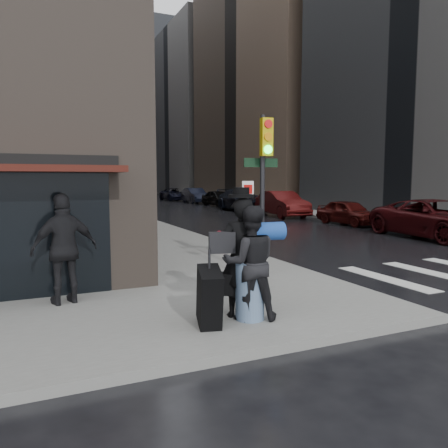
{
  "coord_description": "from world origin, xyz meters",
  "views": [
    {
      "loc": [
        -4.48,
        -7.07,
        2.46
      ],
      "look_at": [
        0.09,
        3.18,
        1.3
      ],
      "focal_mm": 35.0,
      "sensor_mm": 36.0,
      "label": 1
    }
  ],
  "objects_px": {
    "traffic_light": "(263,174)",
    "parked_car_2": "(282,204)",
    "man_overcoat": "(235,263)",
    "man_greycoat": "(65,249)",
    "parked_car_3": "(241,200)",
    "parked_car_6": "(174,194)",
    "parked_car_1": "(348,212)",
    "parked_car_0": "(436,219)",
    "fire_hydrant": "(219,242)",
    "parked_car_5": "(195,195)",
    "man_jeans": "(249,263)",
    "parked_car_4": "(218,198)"
  },
  "relations": [
    {
      "from": "traffic_light",
      "to": "parked_car_6",
      "type": "relative_size",
      "value": 0.75
    },
    {
      "from": "parked_car_1",
      "to": "parked_car_4",
      "type": "bearing_deg",
      "value": 88.13
    },
    {
      "from": "man_overcoat",
      "to": "parked_car_1",
      "type": "height_order",
      "value": "man_overcoat"
    },
    {
      "from": "parked_car_2",
      "to": "parked_car_6",
      "type": "distance_m",
      "value": 23.27
    },
    {
      "from": "parked_car_0",
      "to": "parked_car_4",
      "type": "xyz_separation_m",
      "value": [
        0.2,
        23.27,
        -0.08
      ]
    },
    {
      "from": "man_overcoat",
      "to": "parked_car_3",
      "type": "xyz_separation_m",
      "value": [
        11.92,
        23.88,
        -0.25
      ]
    },
    {
      "from": "man_overcoat",
      "to": "parked_car_2",
      "type": "height_order",
      "value": "man_overcoat"
    },
    {
      "from": "parked_car_1",
      "to": "parked_car_3",
      "type": "relative_size",
      "value": 0.69
    },
    {
      "from": "parked_car_1",
      "to": "parked_car_5",
      "type": "height_order",
      "value": "parked_car_5"
    },
    {
      "from": "man_overcoat",
      "to": "man_greycoat",
      "type": "height_order",
      "value": "man_overcoat"
    },
    {
      "from": "parked_car_1",
      "to": "parked_car_4",
      "type": "distance_m",
      "value": 17.45
    },
    {
      "from": "traffic_light",
      "to": "parked_car_2",
      "type": "height_order",
      "value": "traffic_light"
    },
    {
      "from": "man_jeans",
      "to": "parked_car_3",
      "type": "height_order",
      "value": "man_jeans"
    },
    {
      "from": "parked_car_0",
      "to": "parked_car_1",
      "type": "relative_size",
      "value": 1.47
    },
    {
      "from": "parked_car_0",
      "to": "parked_car_6",
      "type": "height_order",
      "value": "parked_car_0"
    },
    {
      "from": "man_jeans",
      "to": "parked_car_6",
      "type": "height_order",
      "value": "man_jeans"
    },
    {
      "from": "fire_hydrant",
      "to": "parked_car_5",
      "type": "xyz_separation_m",
      "value": [
        9.98,
        29.28,
        0.32
      ]
    },
    {
      "from": "parked_car_1",
      "to": "parked_car_6",
      "type": "distance_m",
      "value": 29.09
    },
    {
      "from": "traffic_light",
      "to": "parked_car_2",
      "type": "relative_size",
      "value": 0.74
    },
    {
      "from": "parked_car_6",
      "to": "parked_car_2",
      "type": "bearing_deg",
      "value": -91.34
    },
    {
      "from": "parked_car_3",
      "to": "parked_car_5",
      "type": "height_order",
      "value": "parked_car_3"
    },
    {
      "from": "man_jeans",
      "to": "parked_car_1",
      "type": "height_order",
      "value": "man_jeans"
    },
    {
      "from": "man_overcoat",
      "to": "parked_car_3",
      "type": "distance_m",
      "value": 26.69
    },
    {
      "from": "traffic_light",
      "to": "parked_car_6",
      "type": "bearing_deg",
      "value": 80.71
    },
    {
      "from": "parked_car_0",
      "to": "parked_car_5",
      "type": "height_order",
      "value": "parked_car_0"
    },
    {
      "from": "parked_car_2",
      "to": "parked_car_4",
      "type": "distance_m",
      "value": 11.65
    },
    {
      "from": "man_greycoat",
      "to": "parked_car_0",
      "type": "relative_size",
      "value": 0.35
    },
    {
      "from": "man_greycoat",
      "to": "parked_car_1",
      "type": "relative_size",
      "value": 0.52
    },
    {
      "from": "man_jeans",
      "to": "fire_hydrant",
      "type": "height_order",
      "value": "man_jeans"
    },
    {
      "from": "fire_hydrant",
      "to": "parked_car_6",
      "type": "bearing_deg",
      "value": 74.67
    },
    {
      "from": "parked_car_5",
      "to": "parked_car_6",
      "type": "relative_size",
      "value": 0.93
    },
    {
      "from": "parked_car_0",
      "to": "fire_hydrant",
      "type": "bearing_deg",
      "value": -173.9
    },
    {
      "from": "man_overcoat",
      "to": "traffic_light",
      "type": "height_order",
      "value": "traffic_light"
    },
    {
      "from": "parked_car_2",
      "to": "man_greycoat",
      "type": "bearing_deg",
      "value": -126.87
    },
    {
      "from": "man_jeans",
      "to": "parked_car_3",
      "type": "distance_m",
      "value": 26.72
    },
    {
      "from": "parked_car_6",
      "to": "man_jeans",
      "type": "bearing_deg",
      "value": -107.18
    },
    {
      "from": "man_jeans",
      "to": "parked_car_5",
      "type": "distance_m",
      "value": 37.68
    },
    {
      "from": "man_greycoat",
      "to": "parked_car_6",
      "type": "distance_m",
      "value": 41.87
    },
    {
      "from": "man_greycoat",
      "to": "parked_car_3",
      "type": "height_order",
      "value": "man_greycoat"
    },
    {
      "from": "fire_hydrant",
      "to": "parked_car_1",
      "type": "relative_size",
      "value": 0.17
    },
    {
      "from": "parked_car_2",
      "to": "parked_car_5",
      "type": "height_order",
      "value": "parked_car_2"
    },
    {
      "from": "man_greycoat",
      "to": "parked_car_4",
      "type": "xyz_separation_m",
      "value": [
        14.99,
        27.63,
        -0.45
      ]
    },
    {
      "from": "parked_car_3",
      "to": "man_jeans",
      "type": "bearing_deg",
      "value": -112.65
    },
    {
      "from": "man_overcoat",
      "to": "parked_car_4",
      "type": "distance_m",
      "value": 32.22
    },
    {
      "from": "parked_car_3",
      "to": "parked_car_4",
      "type": "height_order",
      "value": "parked_car_3"
    },
    {
      "from": "parked_car_3",
      "to": "parked_car_5",
      "type": "distance_m",
      "value": 11.65
    },
    {
      "from": "man_greycoat",
      "to": "parked_car_1",
      "type": "xyz_separation_m",
      "value": [
        15.1,
        10.17,
        -0.5
      ]
    },
    {
      "from": "parked_car_3",
      "to": "parked_car_6",
      "type": "height_order",
      "value": "parked_car_3"
    },
    {
      "from": "parked_car_4",
      "to": "parked_car_1",
      "type": "bearing_deg",
      "value": -93.74
    },
    {
      "from": "man_greycoat",
      "to": "parked_car_4",
      "type": "relative_size",
      "value": 0.48
    }
  ]
}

